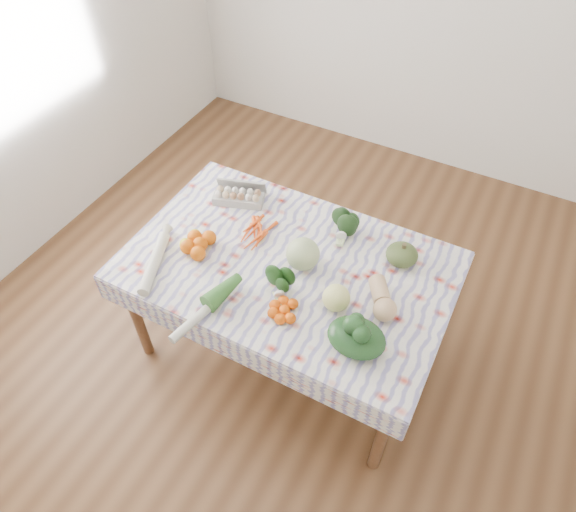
# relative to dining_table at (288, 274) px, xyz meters

# --- Properties ---
(ground) EXTENTS (4.50, 4.50, 0.00)m
(ground) POSITION_rel_dining_table_xyz_m (0.00, 0.00, -0.68)
(ground) COLOR #53331C
(ground) RESTS_ON ground
(dining_table) EXTENTS (1.60, 1.00, 0.75)m
(dining_table) POSITION_rel_dining_table_xyz_m (0.00, 0.00, 0.00)
(dining_table) COLOR brown
(dining_table) RESTS_ON ground
(tablecloth) EXTENTS (1.66, 1.06, 0.01)m
(tablecloth) POSITION_rel_dining_table_xyz_m (0.00, 0.00, 0.08)
(tablecloth) COLOR white
(tablecloth) RESTS_ON dining_table
(egg_carton) EXTENTS (0.31, 0.20, 0.08)m
(egg_carton) POSITION_rel_dining_table_xyz_m (-0.47, 0.28, 0.12)
(egg_carton) COLOR #AEAEA9
(egg_carton) RESTS_ON tablecloth
(carrot_bunch) EXTENTS (0.22, 0.20, 0.04)m
(carrot_bunch) POSITION_rel_dining_table_xyz_m (-0.25, 0.11, 0.10)
(carrot_bunch) COLOR #F55516
(carrot_bunch) RESTS_ON tablecloth
(kale_bunch) EXTENTS (0.19, 0.17, 0.13)m
(kale_bunch) POSITION_rel_dining_table_xyz_m (0.16, 0.32, 0.15)
(kale_bunch) COLOR #1A3715
(kale_bunch) RESTS_ON tablecloth
(kabocha_squash) EXTENTS (0.19, 0.19, 0.11)m
(kabocha_squash) POSITION_rel_dining_table_xyz_m (0.51, 0.28, 0.14)
(kabocha_squash) COLOR #415226
(kabocha_squash) RESTS_ON tablecloth
(cabbage) EXTENTS (0.17, 0.17, 0.17)m
(cabbage) POSITION_rel_dining_table_xyz_m (0.07, 0.02, 0.17)
(cabbage) COLOR #A8BD80
(cabbage) RESTS_ON tablecloth
(butternut_squash) EXTENTS (0.22, 0.26, 0.11)m
(butternut_squash) POSITION_rel_dining_table_xyz_m (0.52, -0.03, 0.14)
(butternut_squash) COLOR tan
(butternut_squash) RESTS_ON tablecloth
(orange_cluster) EXTENTS (0.28, 0.28, 0.08)m
(orange_cluster) POSITION_rel_dining_table_xyz_m (-0.45, -0.13, 0.13)
(orange_cluster) COLOR #DB5908
(orange_cluster) RESTS_ON tablecloth
(broccoli) EXTENTS (0.18, 0.18, 0.09)m
(broccoli) POSITION_rel_dining_table_xyz_m (0.04, -0.19, 0.13)
(broccoli) COLOR #1A4215
(broccoli) RESTS_ON tablecloth
(mandarin_cluster) EXTENTS (0.24, 0.24, 0.06)m
(mandarin_cluster) POSITION_rel_dining_table_xyz_m (0.13, -0.29, 0.11)
(mandarin_cluster) COLOR #EA5507
(mandarin_cluster) RESTS_ON tablecloth
(grapefruit) EXTENTS (0.17, 0.17, 0.13)m
(grapefruit) POSITION_rel_dining_table_xyz_m (0.33, -0.14, 0.15)
(grapefruit) COLOR #E1E47E
(grapefruit) RESTS_ON tablecloth
(spinach_bag) EXTENTS (0.31, 0.27, 0.12)m
(spinach_bag) POSITION_rel_dining_table_xyz_m (0.50, -0.29, 0.14)
(spinach_bag) COLOR #143315
(spinach_bag) RESTS_ON tablecloth
(daikon) EXTENTS (0.21, 0.40, 0.06)m
(daikon) POSITION_rel_dining_table_xyz_m (-0.59, -0.34, 0.11)
(daikon) COLOR beige
(daikon) RESTS_ON tablecloth
(leek) EXTENTS (0.13, 0.44, 0.05)m
(leek) POSITION_rel_dining_table_xyz_m (-0.20, -0.45, 0.11)
(leek) COLOR beige
(leek) RESTS_ON tablecloth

